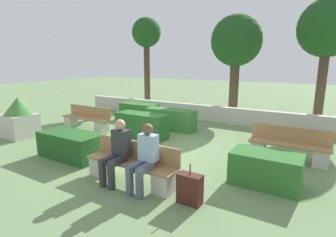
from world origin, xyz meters
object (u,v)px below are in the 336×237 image
person_seated_woman (117,148)px  tree_leftmost (146,37)px  bench_right_side (288,148)px  suitcase (190,189)px  tree_center_left (236,42)px  bench_front (131,167)px  planter_corner_left (19,117)px  bench_left_side (86,120)px  person_seated_man (145,154)px  tree_center_right (328,29)px

person_seated_woman → tree_leftmost: 9.90m
bench_right_side → suitcase: size_ratio=2.58×
tree_center_left → bench_front: bearing=-87.2°
suitcase → tree_leftmost: size_ratio=0.16×
bench_right_side → tree_center_left: size_ratio=0.42×
bench_right_side → person_seated_woman: bearing=-138.8°
bench_front → tree_leftmost: (-5.19, 7.84, 3.54)m
planter_corner_left → bench_left_side: bearing=61.8°
person_seated_woman → planter_corner_left: planter_corner_left is taller
bench_left_side → person_seated_woman: bearing=-42.5°
bench_front → person_seated_man: size_ratio=1.59×
tree_center_left → tree_center_right: bearing=-2.4°
person_seated_man → tree_leftmost: 10.28m
suitcase → tree_center_left: 9.14m
suitcase → tree_center_left: size_ratio=0.16×
bench_right_side → tree_center_right: size_ratio=0.40×
bench_right_side → planter_corner_left: bearing=-170.5°
tree_leftmost → planter_corner_left: bearing=-92.4°
person_seated_man → tree_center_right: tree_center_right is taller
person_seated_man → tree_leftmost: bearing=125.3°
person_seated_man → planter_corner_left: size_ratio=0.98×
bench_right_side → person_seated_woman: 4.43m
person_seated_woman → planter_corner_left: (-5.24, 0.89, -0.06)m
tree_center_left → bench_right_side: bearing=-58.6°
bench_front → person_seated_woman: (-0.25, -0.14, 0.41)m
person_seated_man → suitcase: 1.11m
person_seated_woman → suitcase: size_ratio=1.78×
bench_left_side → person_seated_woman: (4.18, -2.86, 0.41)m
bench_right_side → person_seated_man: person_seated_man is taller
bench_right_side → person_seated_man: bearing=-131.1°
planter_corner_left → tree_center_left: size_ratio=0.30×
bench_left_side → bench_right_side: 7.15m
person_seated_man → planter_corner_left: planter_corner_left is taller
bench_right_side → tree_center_right: bearing=77.7°
tree_center_right → suitcase: bearing=-101.8°
person_seated_man → suitcase: size_ratio=1.78×
person_seated_woman → suitcase: bearing=-0.2°
person_seated_woman → bench_left_side: bearing=145.7°
bench_left_side → suitcase: 6.56m
bench_right_side → tree_leftmost: 9.86m
bench_front → tree_leftmost: tree_leftmost is taller
bench_right_side → planter_corner_left: 8.54m
tree_center_right → bench_front: bearing=-111.6°
planter_corner_left → bench_front: bearing=-7.8°
tree_leftmost → tree_center_left: tree_leftmost is taller
planter_corner_left → tree_center_right: tree_center_right is taller
person_seated_woman → suitcase: 1.78m
bench_front → bench_right_side: same height
bench_left_side → planter_corner_left: planter_corner_left is taller
bench_left_side → suitcase: bench_left_side is taller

